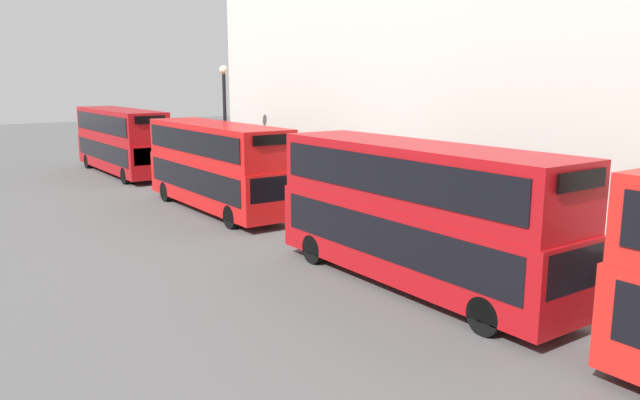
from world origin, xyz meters
The scene contains 4 objects.
bus_second_in_queue centered at (1.60, 18.46, 2.39)m, with size 2.59×10.59×4.32m.
bus_third_in_queue centered at (1.60, 31.88, 2.29)m, with size 2.59×10.45×4.13m.
bus_trailing centered at (1.60, 46.03, 2.34)m, with size 2.59×11.33×4.23m.
street_lamp centered at (3.62, 34.92, 4.20)m, with size 0.44×0.44×6.85m.
Camera 1 is at (-11.11, 5.32, 6.20)m, focal length 35.00 mm.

